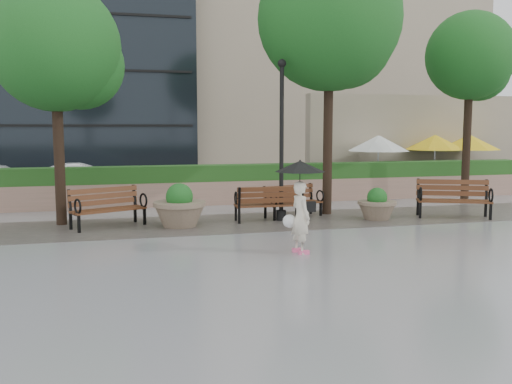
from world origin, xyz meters
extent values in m
plane|color=gray|center=(0.00, 0.00, 0.00)|extent=(100.00, 100.00, 0.00)
cube|color=#383330|center=(0.00, 3.00, 0.01)|extent=(28.00, 3.20, 0.01)
cube|color=tan|center=(0.00, 7.00, 0.40)|extent=(24.00, 0.80, 0.80)
cube|color=#26501A|center=(0.00, 7.00, 1.08)|extent=(24.00, 0.75, 0.55)
cube|color=tan|center=(9.50, 10.00, 2.00)|extent=(10.00, 0.60, 4.00)
cube|color=#26501A|center=(9.00, 7.80, 0.45)|extent=(8.00, 0.50, 0.90)
cube|color=black|center=(0.00, 11.00, 0.00)|extent=(40.00, 7.00, 0.00)
cube|color=tan|center=(10.00, 23.00, 10.00)|extent=(18.00, 10.00, 20.00)
cube|color=#582F19|center=(-3.52, 3.14, 0.48)|extent=(2.02, 1.35, 0.05)
cube|color=#582F19|center=(-3.65, 3.41, 0.81)|extent=(1.83, 0.94, 0.46)
cube|color=black|center=(-3.54, 3.17, 0.25)|extent=(2.07, 1.45, 0.50)
torus|color=black|center=(-4.28, 2.57, 0.67)|extent=(0.22, 0.39, 0.40)
torus|color=black|center=(-2.60, 3.35, 0.67)|extent=(0.22, 0.39, 0.40)
cube|color=#582F19|center=(0.86, 3.06, 0.46)|extent=(1.92, 0.65, 0.05)
cube|color=#582F19|center=(0.84, 2.77, 0.79)|extent=(1.90, 0.21, 0.45)
cube|color=black|center=(0.85, 3.03, 0.24)|extent=(1.92, 0.75, 0.49)
torus|color=black|center=(1.76, 3.22, 0.65)|extent=(0.07, 0.39, 0.39)
torus|color=black|center=(-0.03, 3.29, 0.65)|extent=(0.07, 0.39, 0.39)
cube|color=#582F19|center=(1.77, 3.51, 0.43)|extent=(1.83, 1.02, 0.05)
cube|color=#582F19|center=(1.69, 3.77, 0.73)|extent=(1.71, 0.63, 0.41)
cube|color=black|center=(1.76, 3.54, 0.22)|extent=(1.86, 1.11, 0.45)
torus|color=black|center=(1.02, 3.10, 0.60)|extent=(0.15, 0.36, 0.36)
torus|color=black|center=(2.61, 3.58, 0.60)|extent=(0.15, 0.36, 0.36)
cube|color=#582F19|center=(6.26, 2.22, 0.50)|extent=(2.14, 1.38, 0.06)
cube|color=#582F19|center=(6.38, 2.52, 0.86)|extent=(1.95, 0.94, 0.48)
cube|color=black|center=(6.27, 2.25, 0.26)|extent=(2.19, 1.49, 0.53)
torus|color=black|center=(5.28, 2.42, 0.71)|extent=(0.22, 0.41, 0.42)
torus|color=black|center=(7.07, 1.65, 0.71)|extent=(0.22, 0.41, 0.42)
cylinder|color=#7F6B56|center=(-1.69, 2.78, 0.62)|extent=(1.40, 1.40, 0.11)
sphere|color=#154A18|center=(-1.69, 2.78, 0.81)|extent=(0.72, 0.72, 0.72)
cylinder|color=#7F6B56|center=(3.96, 2.54, 0.49)|extent=(1.11, 1.11, 0.09)
sphere|color=#154A18|center=(3.96, 2.54, 0.64)|extent=(0.57, 0.57, 0.57)
cylinder|color=black|center=(1.23, 3.04, 2.18)|extent=(0.12, 0.12, 4.36)
cylinder|color=black|center=(1.23, 3.04, 0.15)|extent=(0.28, 0.28, 0.30)
sphere|color=black|center=(1.23, 3.04, 4.41)|extent=(0.24, 0.24, 0.24)
cylinder|color=black|center=(-4.78, 3.90, 2.23)|extent=(0.28, 0.28, 4.46)
sphere|color=#154A18|center=(-4.78, 3.90, 4.77)|extent=(3.43, 3.43, 3.43)
sphere|color=#154A18|center=(-4.18, 4.20, 4.33)|extent=(2.40, 2.40, 2.40)
cylinder|color=black|center=(2.94, 3.86, 2.72)|extent=(0.28, 0.28, 5.44)
sphere|color=#154A18|center=(2.94, 3.86, 5.83)|extent=(4.25, 4.25, 4.25)
sphere|color=#154A18|center=(3.54, 4.16, 5.29)|extent=(2.98, 2.98, 2.98)
cylinder|color=black|center=(8.81, 5.39, 2.39)|extent=(0.28, 0.28, 4.77)
sphere|color=#154A18|center=(8.81, 5.39, 5.12)|extent=(3.06, 3.06, 3.06)
sphere|color=#154A18|center=(9.41, 5.69, 4.64)|extent=(2.14, 2.14, 2.14)
cylinder|color=black|center=(6.88, 8.35, 0.05)|extent=(0.40, 0.40, 0.10)
cylinder|color=#99999E|center=(6.88, 8.35, 1.10)|extent=(0.06, 0.06, 2.20)
cone|color=white|center=(6.88, 8.35, 2.00)|extent=(2.50, 2.50, 0.60)
cylinder|color=black|center=(9.71, 8.85, 0.05)|extent=(0.40, 0.40, 0.10)
cylinder|color=#99999E|center=(9.71, 8.85, 1.10)|extent=(0.06, 0.06, 2.20)
cone|color=yellow|center=(9.71, 8.85, 2.00)|extent=(2.50, 2.50, 0.60)
cylinder|color=black|center=(11.16, 8.58, 0.05)|extent=(0.40, 0.40, 0.10)
cylinder|color=#99999E|center=(11.16, 8.58, 1.10)|extent=(0.06, 0.06, 2.20)
cone|color=yellow|center=(11.16, 8.58, 2.00)|extent=(2.50, 2.50, 0.60)
imported|color=white|center=(-4.47, 10.39, 0.63)|extent=(3.88, 1.54, 1.26)
imported|color=beige|center=(0.41, -1.03, 0.82)|extent=(0.52, 0.66, 1.64)
cube|color=#F2598C|center=(0.38, -0.91, 0.04)|extent=(0.15, 0.24, 0.08)
cube|color=#F2598C|center=(0.44, -1.16, 0.04)|extent=(0.15, 0.24, 0.08)
cube|color=black|center=(0.61, -0.93, 0.97)|extent=(0.16, 0.32, 0.23)
sphere|color=white|center=(0.22, -0.84, 0.67)|extent=(0.29, 0.29, 0.29)
cylinder|color=black|center=(0.40, -0.98, 1.43)|extent=(0.02, 0.02, 0.87)
cone|color=black|center=(0.40, -0.98, 1.84)|extent=(1.07, 1.07, 0.23)
camera|label=1|loc=(-3.50, -12.30, 2.70)|focal=40.00mm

